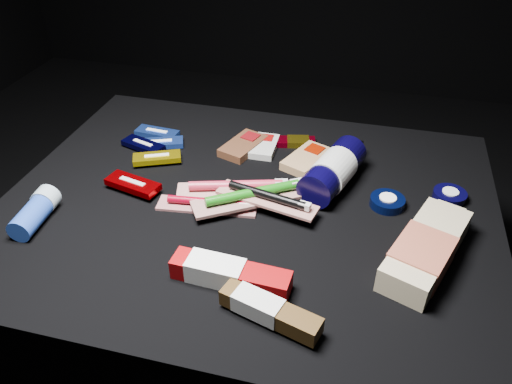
% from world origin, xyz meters
% --- Properties ---
extents(ground, '(3.00, 3.00, 0.00)m').
position_xyz_m(ground, '(0.00, 0.00, 0.00)').
color(ground, black).
rests_on(ground, ground).
extents(cloth_table, '(0.98, 0.78, 0.40)m').
position_xyz_m(cloth_table, '(0.00, 0.00, 0.20)').
color(cloth_table, black).
rests_on(cloth_table, ground).
extents(luna_bar_0, '(0.11, 0.05, 0.01)m').
position_xyz_m(luna_bar_0, '(-0.28, 0.21, 0.41)').
color(luna_bar_0, '#2449B3').
rests_on(luna_bar_0, cloth_table).
extents(luna_bar_1, '(0.11, 0.08, 0.01)m').
position_xyz_m(luna_bar_1, '(-0.25, 0.16, 0.41)').
color(luna_bar_1, blue).
rests_on(luna_bar_1, cloth_table).
extents(luna_bar_2, '(0.11, 0.07, 0.01)m').
position_xyz_m(luna_bar_2, '(-0.29, 0.14, 0.41)').
color(luna_bar_2, black).
rests_on(luna_bar_2, cloth_table).
extents(luna_bar_3, '(0.11, 0.08, 0.01)m').
position_xyz_m(luna_bar_3, '(-0.23, 0.09, 0.41)').
color(luna_bar_3, '#B99E08').
rests_on(luna_bar_3, cloth_table).
extents(luna_bar_4, '(0.12, 0.07, 0.02)m').
position_xyz_m(luna_bar_4, '(-0.24, -0.02, 0.42)').
color(luna_bar_4, '#810003').
rests_on(luna_bar_4, cloth_table).
extents(clif_bar_0, '(0.10, 0.13, 0.02)m').
position_xyz_m(clif_bar_0, '(-0.06, 0.20, 0.41)').
color(clif_bar_0, '#4E2C1A').
rests_on(clif_bar_0, cloth_table).
extents(clif_bar_1, '(0.06, 0.10, 0.02)m').
position_xyz_m(clif_bar_1, '(-0.01, 0.21, 0.41)').
color(clif_bar_1, '#BBBCB3').
rests_on(clif_bar_1, cloth_table).
extents(clif_bar_2, '(0.11, 0.14, 0.02)m').
position_xyz_m(clif_bar_2, '(0.09, 0.18, 0.41)').
color(clif_bar_2, '#A67F52').
rests_on(clif_bar_2, cloth_table).
extents(power_bar, '(0.13, 0.06, 0.01)m').
position_xyz_m(power_bar, '(0.04, 0.24, 0.41)').
color(power_bar, '#6A0210').
rests_on(power_bar, cloth_table).
extents(lotion_bottle, '(0.13, 0.24, 0.08)m').
position_xyz_m(lotion_bottle, '(0.16, 0.10, 0.44)').
color(lotion_bottle, black).
rests_on(lotion_bottle, cloth_table).
extents(cream_tin_upper, '(0.07, 0.07, 0.02)m').
position_xyz_m(cream_tin_upper, '(0.39, 0.11, 0.41)').
color(cream_tin_upper, black).
rests_on(cream_tin_upper, cloth_table).
extents(cream_tin_lower, '(0.07, 0.07, 0.02)m').
position_xyz_m(cream_tin_lower, '(0.27, 0.06, 0.41)').
color(cream_tin_lower, black).
rests_on(cream_tin_lower, cloth_table).
extents(bodywash_bottle, '(0.16, 0.25, 0.05)m').
position_xyz_m(bodywash_bottle, '(0.34, -0.09, 0.42)').
color(bodywash_bottle, '#C4B28A').
rests_on(bodywash_bottle, cloth_table).
extents(deodorant_stick, '(0.06, 0.12, 0.05)m').
position_xyz_m(deodorant_stick, '(-0.37, -0.16, 0.42)').
color(deodorant_stick, '#2142A2').
rests_on(deodorant_stick, cloth_table).
extents(toothbrush_pack_0, '(0.20, 0.07, 0.02)m').
position_xyz_m(toothbrush_pack_0, '(-0.07, -0.04, 0.41)').
color(toothbrush_pack_0, '#A59D9A').
rests_on(toothbrush_pack_0, cloth_table).
extents(toothbrush_pack_1, '(0.25, 0.12, 0.03)m').
position_xyz_m(toothbrush_pack_1, '(-0.03, 0.02, 0.42)').
color(toothbrush_pack_1, beige).
rests_on(toothbrush_pack_1, cloth_table).
extents(toothbrush_pack_2, '(0.23, 0.18, 0.03)m').
position_xyz_m(toothbrush_pack_2, '(0.02, -0.01, 0.42)').
color(toothbrush_pack_2, '#B4ADA9').
rests_on(toothbrush_pack_2, cloth_table).
extents(toothbrush_pack_3, '(0.21, 0.09, 0.02)m').
position_xyz_m(toothbrush_pack_3, '(0.05, -0.02, 0.43)').
color(toothbrush_pack_3, '#B2ADA6').
rests_on(toothbrush_pack_3, cloth_table).
extents(toothpaste_carton_red, '(0.20, 0.06, 0.04)m').
position_xyz_m(toothpaste_carton_red, '(0.02, -0.22, 0.42)').
color(toothpaste_carton_red, '#8D0407').
rests_on(toothpaste_carton_red, cloth_table).
extents(toothpaste_carton_green, '(0.17, 0.08, 0.03)m').
position_xyz_m(toothpaste_carton_green, '(0.10, -0.28, 0.42)').
color(toothpaste_carton_green, '#40290F').
rests_on(toothpaste_carton_green, cloth_table).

